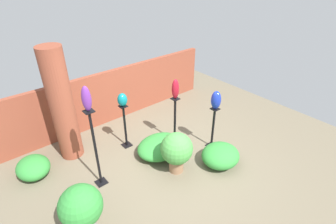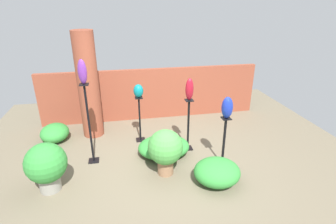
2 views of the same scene
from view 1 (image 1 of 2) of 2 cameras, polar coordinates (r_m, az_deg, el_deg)
ground_plane at (r=5.56m, az=1.05°, el=-10.73°), size 8.00×8.00×0.00m
brick_wall_back at (r=6.79m, az=-11.64°, el=3.65°), size 5.60×0.12×1.33m
brick_pillar at (r=5.50m, az=-22.08°, el=1.23°), size 0.46×0.46×2.37m
pedestal_teal at (r=5.79m, az=-9.30°, el=-3.50°), size 0.20×0.20×1.02m
pedestal_cobalt at (r=5.79m, az=9.73°, el=-3.84°), size 0.20×0.20×0.97m
pedestal_violet at (r=4.81m, az=-15.39°, el=-8.46°), size 0.20×0.20×1.57m
pedestal_ruby at (r=5.84m, az=1.50°, el=-2.27°), size 0.20×0.20×1.11m
art_vase_teal at (r=5.43m, az=-9.91°, el=2.64°), size 0.21×0.20×0.29m
art_vase_cobalt at (r=5.42m, az=10.40°, el=2.57°), size 0.20×0.21×0.40m
art_vase_violet at (r=4.24m, az=-17.33°, el=2.77°), size 0.15×0.14×0.43m
art_vase_ruby at (r=5.44m, az=1.62°, el=5.02°), size 0.16×0.15×0.44m
potted_plant_mid_left at (r=5.05m, az=1.88°, el=-8.25°), size 0.63×0.63×0.86m
potted_plant_walkway_edge at (r=4.32m, az=-18.40°, el=-19.13°), size 0.66×0.66×0.85m
foliage_bed_east at (r=5.77m, az=-27.28°, el=-10.66°), size 0.61×0.70×0.38m
foliage_bed_west at (r=5.66m, az=-1.72°, el=-7.51°), size 1.04×0.84×0.37m
foliage_bed_center at (r=5.49m, az=11.33°, el=-9.25°), size 0.80×0.74×0.42m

